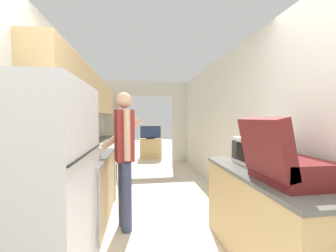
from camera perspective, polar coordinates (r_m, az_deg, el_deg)
wall_left at (r=3.51m, az=-24.08°, el=3.59°), size 0.38×7.83×2.50m
wall_right at (r=3.35m, az=18.88°, el=-0.40°), size 0.06×7.83×2.50m
wall_far_with_doorway at (r=6.32m, az=-6.04°, el=2.68°), size 2.90×0.06×2.50m
counter_left at (r=4.10m, az=-18.27°, el=-11.24°), size 0.62×4.18×0.89m
counter_right at (r=2.33m, az=25.63°, el=-22.19°), size 0.62×1.54×0.89m
refrigerator at (r=1.67m, az=-33.19°, el=-18.76°), size 0.70×0.82×1.63m
range_oven at (r=4.07m, az=-18.24°, el=-11.29°), size 0.66×0.75×1.03m
person at (r=2.67m, az=-11.97°, el=-8.00°), size 0.55×0.44×1.72m
suitcase at (r=1.87m, az=29.00°, el=-8.67°), size 0.55×0.55×0.52m
microwave at (r=2.46m, az=23.53°, el=-6.46°), size 0.39×0.49×0.29m
tv_cabinet at (r=7.18m, az=-4.86°, el=-6.16°), size 0.74×0.42×0.67m
television at (r=7.07m, az=-4.85°, el=-1.81°), size 0.69×0.16×0.43m
knife at (r=4.51m, az=-16.54°, el=-4.15°), size 0.16×0.31×0.02m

